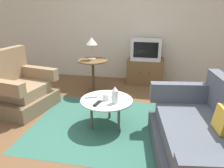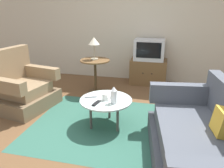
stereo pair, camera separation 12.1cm
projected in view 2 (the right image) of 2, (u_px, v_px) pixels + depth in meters
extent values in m
plane|color=brown|center=(99.00, 129.00, 3.15)|extent=(16.00, 16.00, 0.00)
cube|color=#BCB29E|center=(129.00, 19.00, 4.89)|extent=(9.00, 0.12, 2.70)
cube|color=#2D5B4C|center=(106.00, 125.00, 3.24)|extent=(2.11, 1.79, 0.00)
cube|color=brown|center=(26.00, 100.00, 3.78)|extent=(0.97, 1.06, 0.24)
cube|color=#846B4C|center=(24.00, 89.00, 3.71)|extent=(0.78, 0.76, 0.18)
cube|color=#846B4C|center=(6.00, 65.00, 3.72)|extent=(0.31, 0.93, 0.55)
cube|color=#846B4C|center=(3.00, 85.00, 3.31)|extent=(0.82, 0.29, 0.20)
cube|color=#846B4C|center=(39.00, 72.00, 3.98)|extent=(0.82, 0.29, 0.20)
cube|color=#3E424B|center=(194.00, 159.00, 2.36)|extent=(1.09, 1.78, 0.24)
cube|color=#4C515B|center=(196.00, 142.00, 2.29)|extent=(0.92, 1.48, 0.18)
cube|color=#4C515B|center=(183.00, 94.00, 2.94)|extent=(0.88, 0.26, 0.26)
cube|color=gold|center=(222.00, 122.00, 2.23)|extent=(0.19, 0.27, 0.27)
cylinder|color=#B2C6C1|center=(106.00, 100.00, 3.11)|extent=(0.73, 0.73, 0.02)
cylinder|color=#4C4742|center=(109.00, 106.00, 3.39)|extent=(0.04, 0.04, 0.39)
cylinder|color=#4C4742|center=(91.00, 116.00, 3.10)|extent=(0.04, 0.04, 0.39)
cylinder|color=#4C4742|center=(118.00, 119.00, 3.03)|extent=(0.04, 0.04, 0.39)
cylinder|color=brown|center=(95.00, 60.00, 4.25)|extent=(0.56, 0.56, 0.02)
cylinder|color=#47311C|center=(95.00, 77.00, 4.36)|extent=(0.05, 0.05, 0.63)
cylinder|color=#47311C|center=(96.00, 91.00, 4.46)|extent=(0.31, 0.31, 0.02)
cube|color=brown|center=(148.00, 72.00, 4.86)|extent=(0.76, 0.43, 0.54)
sphere|color=black|center=(143.00, 73.00, 4.66)|extent=(0.02, 0.02, 0.02)
sphere|color=black|center=(152.00, 74.00, 4.62)|extent=(0.02, 0.02, 0.02)
cube|color=#B7B7BC|center=(149.00, 50.00, 4.67)|extent=(0.62, 0.40, 0.43)
cube|color=black|center=(149.00, 50.00, 4.48)|extent=(0.49, 0.01, 0.31)
cylinder|color=#9E937A|center=(94.00, 59.00, 4.26)|extent=(0.15, 0.15, 0.02)
cylinder|color=#9E937A|center=(94.00, 52.00, 4.22)|extent=(0.02, 0.02, 0.27)
cone|color=beige|center=(94.00, 41.00, 4.15)|extent=(0.21, 0.21, 0.13)
cylinder|color=white|center=(114.00, 97.00, 2.96)|extent=(0.08, 0.08, 0.18)
cone|color=white|center=(114.00, 89.00, 2.92)|extent=(0.07, 0.07, 0.05)
cylinder|color=white|center=(105.00, 97.00, 3.07)|extent=(0.08, 0.08, 0.09)
torus|color=white|center=(109.00, 97.00, 3.06)|extent=(0.06, 0.01, 0.06)
cube|color=black|center=(96.00, 103.00, 2.97)|extent=(0.08, 0.17, 0.02)
cube|color=#B2B2B7|center=(91.00, 97.00, 3.17)|extent=(0.17, 0.11, 0.02)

